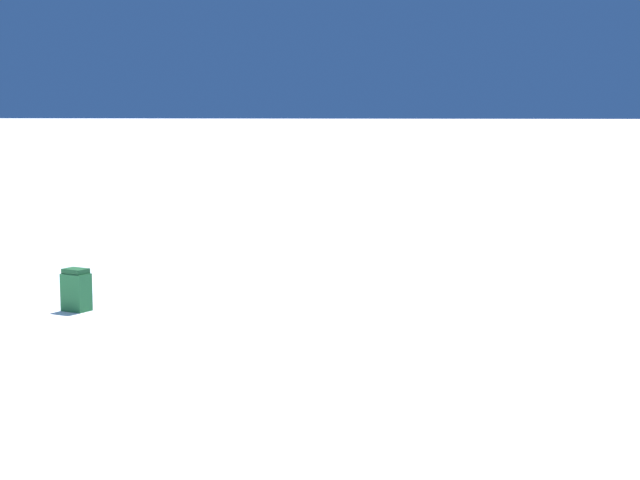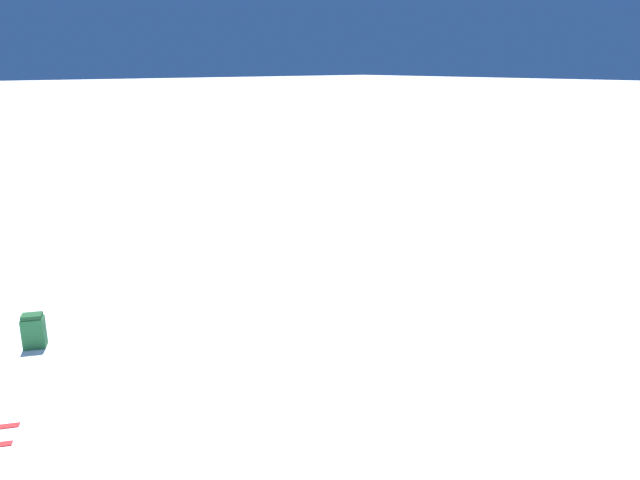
# 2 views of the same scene
# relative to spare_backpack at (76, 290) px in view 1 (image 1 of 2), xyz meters

# --- Properties ---
(spare_backpack) EXTENTS (0.33, 0.37, 0.50)m
(spare_backpack) POSITION_rel_spare_backpack_xyz_m (0.00, 0.00, 0.00)
(spare_backpack) COLOR #236633
(spare_backpack) RESTS_ON ground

